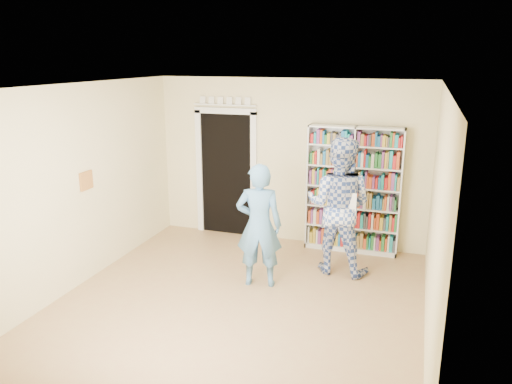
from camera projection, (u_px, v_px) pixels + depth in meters
floor at (236, 306)px, 6.26m from camera, size 5.00×5.00×0.00m
ceiling at (234, 87)px, 5.55m from camera, size 5.00×5.00×0.00m
wall_back at (289, 162)px, 8.19m from camera, size 4.50×0.00×4.50m
wall_left at (76, 188)px, 6.59m from camera, size 0.00×5.00×5.00m
wall_right at (436, 222)px, 5.22m from camera, size 0.00×5.00×5.00m
bookshelf at (353, 189)px, 7.81m from camera, size 1.46×0.27×2.00m
doorway at (226, 168)px, 8.55m from camera, size 1.10×0.08×2.43m
wall_art at (86, 181)px, 6.75m from camera, size 0.03×0.25×0.25m
man_blue at (259, 226)px, 6.65m from camera, size 0.69×0.53×1.69m
man_plaid at (339, 206)px, 7.04m from camera, size 1.03×0.85×1.97m
paper_sheet at (348, 204)px, 6.77m from camera, size 0.23×0.02×0.32m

